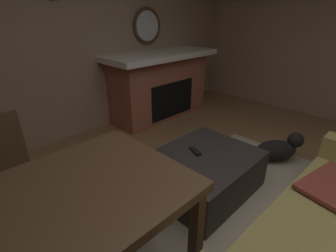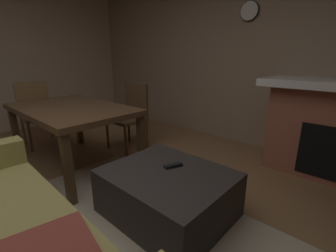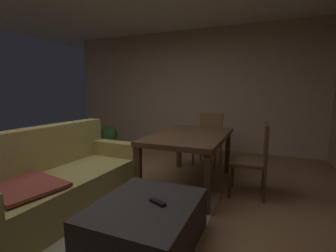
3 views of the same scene
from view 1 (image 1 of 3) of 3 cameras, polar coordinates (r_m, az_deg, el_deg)
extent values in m
cube|color=#9E846B|center=(3.50, -24.91, 18.45)|extent=(7.07, 0.12, 2.70)
cube|color=tan|center=(2.35, 20.11, -19.82)|extent=(2.60, 2.00, 0.01)
cube|color=#9E5642|center=(4.11, -1.92, 8.97)|extent=(1.64, 0.60, 0.98)
cube|color=black|center=(3.97, 0.69, 6.32)|extent=(0.90, 0.10, 0.56)
cube|color=white|center=(3.96, -1.52, 16.23)|extent=(1.88, 0.76, 0.08)
torus|color=#4C331E|center=(4.16, -4.86, 22.19)|extent=(0.54, 0.05, 0.54)
cylinder|color=silver|center=(4.16, -4.86, 22.19)|extent=(0.46, 0.01, 0.46)
cube|color=#2D2826|center=(2.44, 8.31, -10.63)|extent=(0.98, 0.81, 0.39)
cube|color=black|center=(2.36, 6.36, -5.82)|extent=(0.11, 0.17, 0.02)
cube|color=#513823|center=(1.42, -27.63, -17.56)|extent=(1.55, 0.96, 0.06)
cube|color=#513823|center=(1.69, 6.55, -23.60)|extent=(0.07, 0.07, 0.68)
cube|color=#513823|center=(2.16, -11.28, -11.45)|extent=(0.07, 0.07, 0.68)
cube|color=#513823|center=(2.21, -32.95, -11.81)|extent=(0.46, 0.46, 0.04)
cylinder|color=#513823|center=(2.21, -24.97, -17.13)|extent=(0.04, 0.04, 0.41)
cylinder|color=#513823|center=(2.53, -28.73, -12.31)|extent=(0.04, 0.04, 0.41)
ellipsoid|color=black|center=(3.10, 23.84, -5.16)|extent=(0.50, 0.48, 0.23)
sphere|color=black|center=(3.14, 27.61, -2.90)|extent=(0.17, 0.17, 0.17)
camera|label=2|loc=(2.79, 47.70, 10.42)|focal=24.84mm
camera|label=3|loc=(3.89, 14.15, 19.86)|focal=25.35mm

